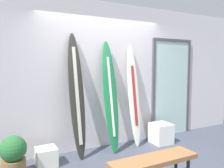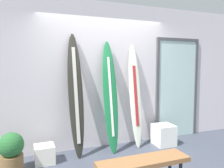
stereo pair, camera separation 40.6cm
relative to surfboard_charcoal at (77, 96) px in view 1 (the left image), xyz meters
name	(u,v)px [view 1 (the left image)]	position (x,y,z in m)	size (l,w,h in m)	color
wall_back	(102,75)	(0.63, 0.35, 0.33)	(7.20, 0.20, 2.80)	silver
surfboard_charcoal	(77,96)	(0.00, 0.00, 0.00)	(0.28, 0.46, 2.17)	#282821
surfboard_emerald	(110,96)	(0.64, -0.02, -0.04)	(0.28, 0.46, 2.05)	#1A703D
surfboard_ivory	(134,96)	(1.18, 0.04, -0.08)	(0.24, 0.39, 2.01)	silver
display_block_left	(161,133)	(1.74, -0.14, -0.87)	(0.39, 0.39, 0.40)	white
display_block_center	(46,157)	(-0.56, -0.13, -0.92)	(0.32, 0.32, 0.29)	white
glass_door	(171,86)	(2.32, 0.23, 0.05)	(1.08, 0.06, 2.18)	silver
potted_plant	(13,156)	(-1.04, -0.29, -0.75)	(0.37, 0.37, 0.61)	brown
bench	(154,162)	(0.53, -1.46, -0.69)	(1.19, 0.32, 0.43)	#94623A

